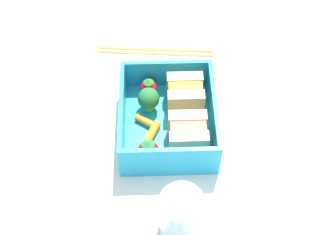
{
  "coord_description": "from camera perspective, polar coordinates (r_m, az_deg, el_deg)",
  "views": [
    {
      "loc": [
        40.46,
        -1.26,
        56.37
      ],
      "look_at": [
        0.0,
        0.0,
        2.7
      ],
      "focal_mm": 50.0,
      "sensor_mm": 36.0,
      "label": 1
    }
  ],
  "objects": [
    {
      "name": "ground_plane",
      "position": [
        0.7,
        0.0,
        -1.82
      ],
      "size": [
        120.0,
        120.0,
        2.0
      ],
      "primitive_type": "cube",
      "color": "silver"
    },
    {
      "name": "bento_tray",
      "position": [
        0.69,
        0.0,
        -1.05
      ],
      "size": [
        16.05,
        13.63,
        1.2
      ],
      "primitive_type": "cube",
      "color": "#229CCB",
      "rests_on": "ground_plane"
    },
    {
      "name": "bento_rim",
      "position": [
        0.66,
        0.0,
        0.5
      ],
      "size": [
        16.05,
        13.63,
        4.92
      ],
      "color": "#229CCB",
      "rests_on": "bento_tray"
    },
    {
      "name": "sandwich_left",
      "position": [
        0.69,
        2.12,
        2.78
      ],
      "size": [
        5.27,
        5.32,
        4.45
      ],
      "color": "tan",
      "rests_on": "bento_tray"
    },
    {
      "name": "sandwich_center_left",
      "position": [
        0.65,
        2.46,
        -2.07
      ],
      "size": [
        5.27,
        5.32,
        4.45
      ],
      "color": "#E5C688",
      "rests_on": "bento_tray"
    },
    {
      "name": "strawberry_far_left",
      "position": [
        0.71,
        -2.37,
        3.68
      ],
      "size": [
        2.62,
        2.62,
        3.22
      ],
      "color": "red",
      "rests_on": "bento_tray"
    },
    {
      "name": "broccoli_floret",
      "position": [
        0.68,
        -2.38,
        2.27
      ],
      "size": [
        3.25,
        3.25,
        4.0
      ],
      "color": "#95D269",
      "rests_on": "bento_tray"
    },
    {
      "name": "carrot_stick_far_left",
      "position": [
        0.68,
        -2.65,
        -0.73
      ],
      "size": [
        2.91,
        3.52,
        1.09
      ],
      "primitive_type": "cylinder",
      "rotation": [
        1.57,
        0.0,
        2.53
      ],
      "color": "orange",
      "rests_on": "bento_tray"
    },
    {
      "name": "carrot_stick_left",
      "position": [
        0.66,
        -2.18,
        -2.27
      ],
      "size": [
        4.93,
        3.14,
        1.22
      ],
      "primitive_type": "cylinder",
      "rotation": [
        1.57,
        0.0,
        4.28
      ],
      "color": "orange",
      "rests_on": "bento_tray"
    },
    {
      "name": "strawberry_left",
      "position": [
        0.64,
        -2.42,
        -3.99
      ],
      "size": [
        2.93,
        2.93,
        3.53
      ],
      "color": "red",
      "rests_on": "bento_tray"
    },
    {
      "name": "chopstick_pair",
      "position": [
        0.8,
        -1.61,
        8.2
      ],
      "size": [
        3.26,
        19.74,
        0.7
      ],
      "color": "tan",
      "rests_on": "ground_plane"
    },
    {
      "name": "drinking_glass",
      "position": [
        0.58,
        1.6,
        -11.74
      ],
      "size": [
        5.35,
        5.35,
        7.25
      ],
      "primitive_type": "cylinder",
      "color": "silver",
      "rests_on": "ground_plane"
    }
  ]
}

